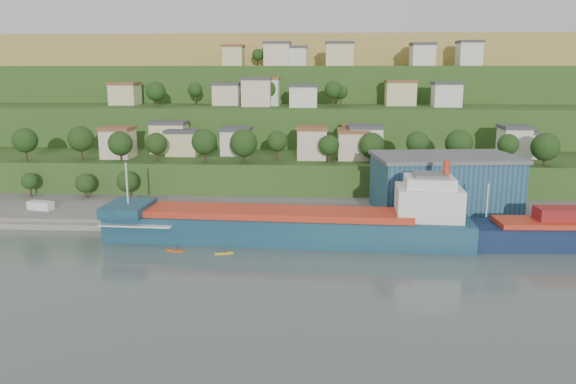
# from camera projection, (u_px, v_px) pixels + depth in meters

# --- Properties ---
(ground) EXTENTS (500.00, 500.00, 0.00)m
(ground) POSITION_uv_depth(u_px,v_px,m) (261.00, 254.00, 103.61)
(ground) COLOR #4E5F5A
(ground) RESTS_ON ground
(quay) EXTENTS (220.00, 26.00, 4.00)m
(quay) POSITION_uv_depth(u_px,v_px,m) (360.00, 217.00, 129.76)
(quay) COLOR slate
(quay) RESTS_ON ground
(pebble_beach) EXTENTS (40.00, 18.00, 2.40)m
(pebble_beach) POSITION_uv_depth(u_px,v_px,m) (33.00, 219.00, 128.34)
(pebble_beach) COLOR slate
(pebble_beach) RESTS_ON ground
(hillside) EXTENTS (360.00, 210.84, 96.00)m
(hillside) POSITION_uv_depth(u_px,v_px,m) (299.00, 142.00, 268.23)
(hillside) COLOR #284719
(hillside) RESTS_ON ground
(cargo_ship_near) EXTENTS (72.17, 14.82, 18.43)m
(cargo_ship_near) POSITION_uv_depth(u_px,v_px,m) (298.00, 226.00, 111.16)
(cargo_ship_near) COLOR #132C48
(cargo_ship_near) RESTS_ON ground
(warehouse) EXTENTS (33.06, 22.59, 12.80)m
(warehouse) POSITION_uv_depth(u_px,v_px,m) (444.00, 183.00, 126.29)
(warehouse) COLOR navy
(warehouse) RESTS_ON quay
(caravan) EXTENTS (6.16, 3.69, 2.69)m
(caravan) POSITION_uv_depth(u_px,v_px,m) (41.00, 207.00, 128.65)
(caravan) COLOR white
(caravan) RESTS_ON pebble_beach
(dinghy) EXTENTS (4.08, 2.38, 0.77)m
(dinghy) POSITION_uv_depth(u_px,v_px,m) (60.00, 213.00, 127.39)
(dinghy) COLOR silver
(dinghy) RESTS_ON pebble_beach
(kayak_orange) EXTENTS (3.65, 1.40, 0.90)m
(kayak_orange) POSITION_uv_depth(u_px,v_px,m) (175.00, 250.00, 105.07)
(kayak_orange) COLOR #D45212
(kayak_orange) RESTS_ON ground
(kayak_yellow) EXTENTS (3.41, 1.60, 0.85)m
(kayak_yellow) POSITION_uv_depth(u_px,v_px,m) (224.00, 253.00, 103.59)
(kayak_yellow) COLOR gold
(kayak_yellow) RESTS_ON ground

